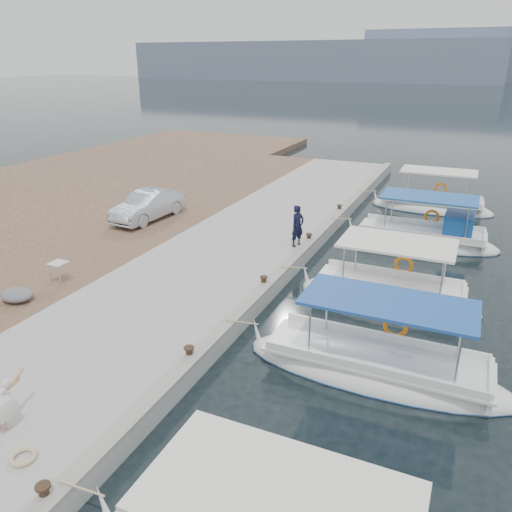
{
  "coord_description": "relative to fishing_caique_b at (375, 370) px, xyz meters",
  "views": [
    {
      "loc": [
        5.86,
        -13.11,
        7.89
      ],
      "look_at": [
        -1.0,
        2.3,
        1.2
      ],
      "focal_mm": 35.0,
      "sensor_mm": 36.0,
      "label": 1
    }
  ],
  "objects": [
    {
      "name": "ground",
      "position": [
        -4.18,
        1.52,
        -0.12
      ],
      "size": [
        400.0,
        400.0,
        0.0
      ],
      "primitive_type": "plane",
      "color": "black",
      "rests_on": "ground"
    },
    {
      "name": "concrete_quay",
      "position": [
        -7.18,
        6.52,
        0.13
      ],
      "size": [
        6.0,
        40.0,
        0.5
      ],
      "primitive_type": "cube",
      "color": "#A09F9A",
      "rests_on": "ground"
    },
    {
      "name": "quay_curb",
      "position": [
        -4.4,
        6.52,
        0.44
      ],
      "size": [
        0.44,
        40.0,
        0.12
      ],
      "primitive_type": "cube",
      "color": "gray",
      "rests_on": "concrete_quay"
    },
    {
      "name": "cobblestone_strip",
      "position": [
        -12.18,
        6.52,
        0.13
      ],
      "size": [
        4.0,
        40.0,
        0.5
      ],
      "primitive_type": "cube",
      "color": "brown",
      "rests_on": "ground"
    },
    {
      "name": "fishing_caique_b",
      "position": [
        0.0,
        0.0,
        0.0
      ],
      "size": [
        7.18,
        2.16,
        2.83
      ],
      "color": "white",
      "rests_on": "ground"
    },
    {
      "name": "fishing_caique_c",
      "position": [
        -0.48,
        4.5,
        0.0
      ],
      "size": [
        6.22,
        2.49,
        2.83
      ],
      "color": "white",
      "rests_on": "ground"
    },
    {
      "name": "fishing_caique_d",
      "position": [
        -0.08,
        11.12,
        0.07
      ],
      "size": [
        6.81,
        2.36,
        2.83
      ],
      "color": "white",
      "rests_on": "ground"
    },
    {
      "name": "fishing_caique_e",
      "position": [
        -0.31,
        17.02,
        0.0
      ],
      "size": [
        6.56,
        2.29,
        2.83
      ],
      "color": "white",
      "rests_on": "ground"
    },
    {
      "name": "mooring_bollards",
      "position": [
        -4.53,
        3.02,
        0.57
      ],
      "size": [
        0.28,
        20.28,
        0.33
      ],
      "color": "black",
      "rests_on": "concrete_quay"
    },
    {
      "name": "pelican",
      "position": [
        -6.76,
        -5.94,
        0.9
      ],
      "size": [
        0.6,
        1.32,
        1.01
      ],
      "color": "tan",
      "rests_on": "concrete_quay"
    },
    {
      "name": "fisherman",
      "position": [
        -4.78,
        7.2,
        1.26
      ],
      "size": [
        0.66,
        0.76,
        1.77
      ],
      "primitive_type": "imported",
      "rotation": [
        0.0,
        0.0,
        1.11
      ],
      "color": "black",
      "rests_on": "concrete_quay"
    },
    {
      "name": "parked_car",
      "position": [
        -12.75,
        7.83,
        1.08
      ],
      "size": [
        1.83,
        4.39,
        1.41
      ],
      "primitive_type": "imported",
      "rotation": [
        0.0,
        0.0,
        -0.08
      ],
      "color": "silver",
      "rests_on": "cobblestone_strip"
    },
    {
      "name": "tarp_bundle",
      "position": [
        -11.44,
        -1.36,
        0.58
      ],
      "size": [
        1.1,
        0.9,
        0.4
      ],
      "primitive_type": "ellipsoid",
      "color": "slate",
      "rests_on": "cobblestone_strip"
    },
    {
      "name": "folding_table",
      "position": [
        -11.26,
        0.36,
        0.9
      ],
      "size": [
        0.55,
        0.55,
        0.73
      ],
      "color": "silver",
      "rests_on": "cobblestone_strip"
    },
    {
      "name": "rope_coil",
      "position": [
        -5.66,
        -6.42,
        0.43
      ],
      "size": [
        0.54,
        0.54,
        0.1
      ],
      "primitive_type": "torus",
      "color": "#C6B284",
      "rests_on": "concrete_quay"
    }
  ]
}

